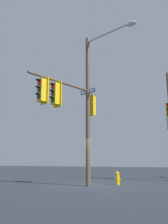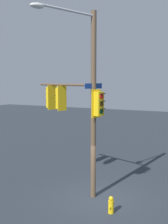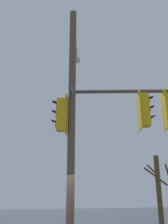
# 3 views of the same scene
# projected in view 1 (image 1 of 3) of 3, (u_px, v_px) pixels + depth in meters

# --- Properties ---
(ground_plane) EXTENTS (80.00, 80.00, 0.00)m
(ground_plane) POSITION_uv_depth(u_px,v_px,m) (93.00, 186.00, 12.92)
(ground_plane) COLOR #2A313A
(main_signal_pole_assembly) EXTENTS (4.66, 4.53, 8.63)m
(main_signal_pole_assembly) POSITION_uv_depth(u_px,v_px,m) (80.00, 97.00, 12.91)
(main_signal_pole_assembly) COLOR brown
(main_signal_pole_assembly) RESTS_ON ground
(fire_hydrant) EXTENTS (0.38, 0.24, 0.73)m
(fire_hydrant) POSITION_uv_depth(u_px,v_px,m) (117.00, 178.00, 13.51)
(fire_hydrant) COLOR yellow
(fire_hydrant) RESTS_ON ground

